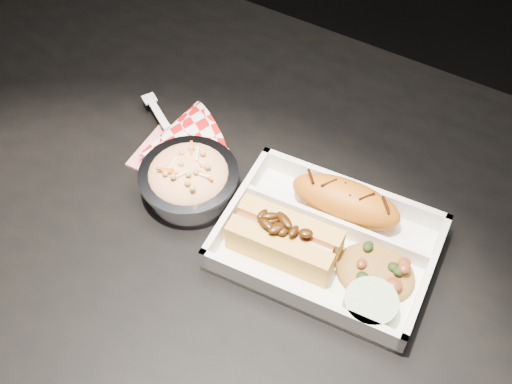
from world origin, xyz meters
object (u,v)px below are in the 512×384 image
dining_table (245,264)px  napkin_fork (175,142)px  fried_pastry (346,201)px  hotdog (285,238)px  foil_coleslaw_cup (189,178)px  food_tray (327,245)px

dining_table → napkin_fork: napkin_fork is taller
fried_pastry → hotdog: bearing=-114.5°
fried_pastry → napkin_fork: bearing=-176.6°
foil_coleslaw_cup → napkin_fork: 0.08m
foil_coleslaw_cup → napkin_fork: size_ratio=0.79×
food_tray → foil_coleslaw_cup: size_ratio=2.07×
dining_table → fried_pastry: fried_pastry is taller
fried_pastry → foil_coleslaw_cup: bearing=-160.9°
dining_table → napkin_fork: bearing=157.0°
fried_pastry → foil_coleslaw_cup: foil_coleslaw_cup is taller
fried_pastry → napkin_fork: 0.25m
food_tray → foil_coleslaw_cup: bearing=178.8°
fried_pastry → foil_coleslaw_cup: 0.20m
hotdog → foil_coleslaw_cup: (-0.15, 0.02, -0.00)m
dining_table → fried_pastry: (0.10, 0.08, 0.12)m
foil_coleslaw_cup → napkin_fork: (-0.06, 0.05, -0.01)m
food_tray → hotdog: hotdog is taller
food_tray → hotdog: 0.06m
dining_table → food_tray: bearing=11.4°
dining_table → fried_pastry: 0.18m
hotdog → napkin_fork: size_ratio=0.83×
dining_table → foil_coleslaw_cup: (-0.09, 0.01, 0.12)m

